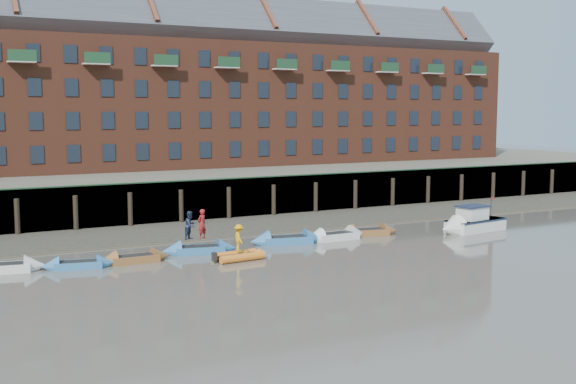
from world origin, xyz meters
TOP-DOWN VIEW (x-y plane):
  - ground at (0.00, 0.00)m, footprint 220.00×220.00m
  - foreshore at (0.00, 18.00)m, footprint 110.00×8.00m
  - mud_band at (0.00, 14.60)m, footprint 110.00×1.60m
  - river_wall at (-0.00, 22.38)m, footprint 110.00×1.23m
  - bank_terrace at (0.00, 36.00)m, footprint 110.00×28.00m
  - apartment_terrace at (-0.00, 36.99)m, footprint 80.60×15.56m
  - rowboat_0 at (-16.29, 10.10)m, footprint 4.81×2.12m
  - rowboat_1 at (-12.40, 9.20)m, footprint 4.12×1.87m
  - rowboat_2 at (-9.20, 9.24)m, footprint 4.24×1.27m
  - rowboat_3 at (-4.95, 9.94)m, footprint 4.78×2.17m
  - rowboat_4 at (1.29, 10.29)m, footprint 5.15×2.34m
  - rowboat_5 at (4.92, 10.10)m, footprint 4.74×1.52m
  - rowboat_6 at (7.77, 10.50)m, footprint 4.63×2.16m
  - rib_tender at (-3.46, 7.11)m, footprint 3.20×1.77m
  - motor_launch at (14.81, 8.31)m, footprint 6.05×2.75m
  - person_rower_a at (-4.77, 9.97)m, footprint 0.79×0.69m
  - person_rower_b at (-5.46, 10.10)m, footprint 1.08×1.05m
  - person_rib_crew at (-3.52, 7.18)m, footprint 0.73×1.10m

SIDE VIEW (x-z plane):
  - ground at x=0.00m, z-range 0.00..0.00m
  - foreshore at x=0.00m, z-range -0.25..0.25m
  - mud_band at x=0.00m, z-range -0.05..0.05m
  - rowboat_1 at x=-12.40m, z-range -0.37..0.78m
  - rowboat_2 at x=-9.20m, z-range -0.40..0.83m
  - rowboat_6 at x=7.77m, z-range -0.42..0.88m
  - rib_tender at x=-3.46m, z-range -0.04..0.51m
  - rowboat_3 at x=-4.95m, z-range -0.43..0.91m
  - rowboat_0 at x=-16.29m, z-range -0.44..0.91m
  - rowboat_5 at x=4.92m, z-range -0.44..0.92m
  - rowboat_4 at x=1.29m, z-range -0.47..0.98m
  - motor_launch at x=14.81m, z-range -0.59..1.82m
  - person_rib_crew at x=-3.52m, z-range 0.51..2.10m
  - river_wall at x=0.00m, z-range -0.06..3.24m
  - bank_terrace at x=0.00m, z-range 0.00..3.20m
  - person_rower_b at x=-5.46m, z-range 0.90..2.65m
  - person_rower_a at x=-4.77m, z-range 0.90..2.73m
  - apartment_terrace at x=0.00m, z-range 2.34..23.31m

